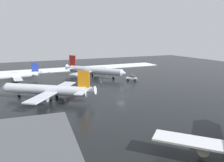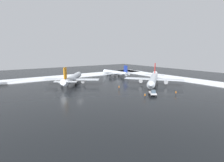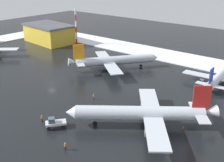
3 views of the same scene
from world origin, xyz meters
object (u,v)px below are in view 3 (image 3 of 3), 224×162
(cargo_hangar, at_px, (49,33))
(traffic_cone_mid_line, at_px, (183,127))
(airplane_foreground_jet, at_px, (220,76))
(pushback_tug, at_px, (55,123))
(ground_crew_beside_wing, at_px, (94,96))
(traffic_cone_near_nose, at_px, (91,123))
(airplane_far_rear, at_px, (113,61))
(antenna_mast, at_px, (76,27))
(ground_crew_near_tug, at_px, (65,146))
(ground_crew_by_nose_gear, at_px, (42,118))
(airplane_parked_portside, at_px, (143,113))

(cargo_hangar, distance_m, traffic_cone_mid_line, 93.60)
(airplane_foreground_jet, xyz_separation_m, pushback_tug, (19.47, 49.51, -1.34))
(ground_crew_beside_wing, relative_size, traffic_cone_mid_line, 3.11)
(ground_crew_beside_wing, xyz_separation_m, traffic_cone_near_nose, (-8.43, 10.11, -0.70))
(ground_crew_beside_wing, bearing_deg, airplane_far_rear, -103.02)
(antenna_mast, xyz_separation_m, traffic_cone_near_nose, (-56.11, 49.80, -8.19))
(ground_crew_near_tug, xyz_separation_m, cargo_hangar, (73.10, -55.22, 3.47))
(antenna_mast, height_order, cargo_hangar, antenna_mast)
(ground_crew_beside_wing, xyz_separation_m, antenna_mast, (47.68, -39.69, 7.49))
(ground_crew_by_nose_gear, bearing_deg, airplane_parked_portside, 176.17)
(ground_crew_near_tug, height_order, traffic_cone_near_nose, ground_crew_near_tug)
(ground_crew_beside_wing, height_order, traffic_cone_mid_line, ground_crew_beside_wing)
(airplane_far_rear, xyz_separation_m, ground_crew_by_nose_gear, (-10.63, 39.70, -2.27))
(airplane_parked_portside, height_order, airplane_foreground_jet, airplane_parked_portside)
(airplane_foreground_jet, relative_size, ground_crew_by_nose_gear, 15.63)
(pushback_tug, relative_size, antenna_mast, 0.30)
(traffic_cone_mid_line, bearing_deg, traffic_cone_near_nose, 33.95)
(traffic_cone_mid_line, bearing_deg, pushback_tug, 38.56)
(traffic_cone_mid_line, bearing_deg, ground_crew_near_tug, 57.13)
(airplane_parked_portside, relative_size, antenna_mast, 1.70)
(pushback_tug, relative_size, cargo_hangar, 0.19)
(ground_crew_near_tug, bearing_deg, cargo_hangar, -168.42)
(ground_crew_beside_wing, height_order, antenna_mast, antenna_mast)
(ground_crew_beside_wing, distance_m, antenna_mast, 62.49)
(ground_crew_beside_wing, bearing_deg, ground_crew_by_nose_gear, 45.89)
(ground_crew_beside_wing, bearing_deg, ground_crew_near_tug, 78.90)
(airplane_parked_portside, distance_m, traffic_cone_near_nose, 12.38)
(airplane_far_rear, relative_size, traffic_cone_near_nose, 50.80)
(pushback_tug, xyz_separation_m, ground_crew_by_nose_gear, (4.39, 0.24, -0.31))
(airplane_foreground_jet, height_order, ground_crew_near_tug, airplane_foreground_jet)
(ground_crew_by_nose_gear, bearing_deg, antenna_mast, -88.62)
(pushback_tug, bearing_deg, airplane_far_rear, -122.40)
(pushback_tug, bearing_deg, antenna_mast, -101.03)
(airplane_foreground_jet, distance_m, ground_crew_near_tug, 54.96)
(airplane_parked_portside, bearing_deg, pushback_tug, 3.16)
(ground_crew_by_nose_gear, bearing_deg, airplane_far_rear, -113.16)
(cargo_hangar, xyz_separation_m, traffic_cone_mid_line, (-87.54, 32.87, -4.17))
(airplane_far_rear, xyz_separation_m, antenna_mast, (35.88, -16.66, 5.23))
(airplane_far_rear, relative_size, airplane_foreground_jet, 1.05)
(ground_crew_beside_wing, bearing_deg, traffic_cone_near_nose, 89.69)
(pushback_tug, height_order, traffic_cone_mid_line, pushback_tug)
(airplane_foreground_jet, bearing_deg, ground_crew_by_nose_gear, 150.67)
(airplane_parked_portside, xyz_separation_m, ground_crew_beside_wing, (18.33, -3.35, -2.39))
(airplane_foreground_jet, distance_m, traffic_cone_near_nose, 45.56)
(pushback_tug, distance_m, antenna_mast, 76.11)
(ground_crew_by_nose_gear, bearing_deg, ground_crew_beside_wing, -132.14)
(antenna_mast, xyz_separation_m, cargo_hangar, (13.94, 5.16, -4.02))
(airplane_foreground_jet, bearing_deg, airplane_far_rear, 102.55)
(pushback_tug, height_order, antenna_mast, antenna_mast)
(ground_crew_near_tug, height_order, antenna_mast, antenna_mast)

